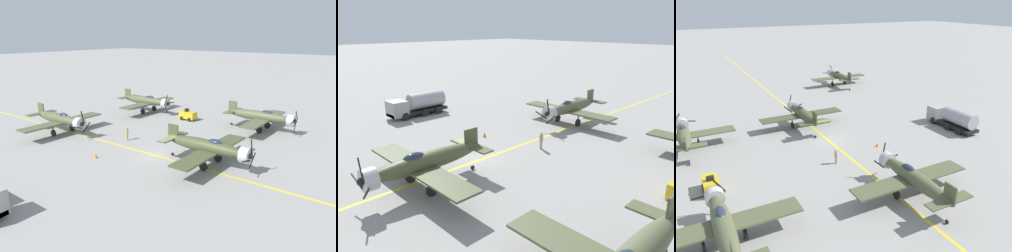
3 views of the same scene
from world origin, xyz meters
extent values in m
plane|color=gray|center=(0.00, 0.00, 0.00)|extent=(400.00, 400.00, 0.00)
cube|color=yellow|center=(0.00, 0.00, 0.00)|extent=(0.30, 160.00, 0.01)
ellipsoid|color=#454A2C|center=(-1.15, 4.95, 2.05)|extent=(1.50, 9.50, 1.42)
cylinder|color=#B7B7BC|center=(-1.15, 9.40, 2.05)|extent=(1.58, 0.90, 1.58)
ellipsoid|color=#232D3D|center=(-1.15, 6.09, 2.61)|extent=(0.80, 1.70, 0.76)
cube|color=#454A2C|center=(-1.15, 5.71, 1.71)|extent=(12.00, 2.10, 0.16)
cube|color=#454A2C|center=(-1.15, 0.86, 2.20)|extent=(4.40, 1.10, 0.12)
cube|color=#454A2C|center=(-1.15, 0.86, 2.85)|extent=(0.14, 1.30, 1.60)
sphere|color=black|center=(-1.15, 9.90, 2.05)|extent=(0.56, 0.56, 0.56)
cube|color=black|center=(-1.78, 9.90, 1.44)|extent=(1.35, 0.06, 1.32)
cube|color=black|center=(-0.31, 9.90, 1.81)|extent=(1.72, 0.06, 0.61)
cube|color=black|center=(-1.37, 9.90, 2.90)|extent=(0.57, 0.06, 1.73)
cylinder|color=black|center=(-2.65, 5.71, 1.08)|extent=(0.14, 0.14, 1.26)
cylinder|color=black|center=(-2.65, 5.71, 0.45)|extent=(0.22, 0.90, 0.90)
cylinder|color=black|center=(0.35, 5.71, 1.08)|extent=(0.14, 0.14, 1.26)
cylinder|color=black|center=(0.35, 5.71, 0.45)|extent=(0.22, 0.90, 0.90)
cylinder|color=black|center=(-1.15, 0.80, 0.18)|extent=(0.12, 0.36, 0.36)
ellipsoid|color=#525739|center=(-16.77, 4.41, 2.05)|extent=(1.50, 9.50, 1.42)
cylinder|color=#B7B7BC|center=(-16.77, 8.86, 2.05)|extent=(1.58, 0.90, 1.58)
ellipsoid|color=#232D3D|center=(-16.77, 5.55, 2.61)|extent=(0.80, 1.70, 0.76)
cube|color=#525739|center=(-16.77, 5.17, 1.71)|extent=(12.00, 2.10, 0.16)
cube|color=#525739|center=(-16.77, 0.32, 2.20)|extent=(4.40, 1.10, 0.12)
cube|color=#525739|center=(-16.77, 0.32, 2.85)|extent=(0.14, 1.30, 1.60)
sphere|color=black|center=(-16.77, 9.36, 2.05)|extent=(0.56, 0.56, 0.56)
cube|color=black|center=(-17.08, 9.36, 1.23)|extent=(0.75, 0.06, 1.69)
cube|color=black|center=(-15.90, 9.36, 2.19)|extent=(1.75, 0.06, 0.42)
cube|color=black|center=(-17.32, 9.36, 2.73)|extent=(1.22, 0.06, 1.44)
cylinder|color=black|center=(-18.27, 5.17, 1.08)|extent=(0.14, 0.14, 1.26)
cylinder|color=black|center=(-18.27, 5.17, 0.45)|extent=(0.22, 0.90, 0.90)
cylinder|color=black|center=(-15.27, 5.17, 1.08)|extent=(0.14, 0.14, 1.26)
cylinder|color=black|center=(-15.27, 5.17, 0.45)|extent=(0.22, 0.90, 0.90)
cylinder|color=black|center=(-16.77, 0.26, 0.18)|extent=(0.12, 0.36, 0.36)
ellipsoid|color=#515638|center=(-15.42, -15.66, 2.05)|extent=(1.50, 9.50, 1.42)
cylinder|color=#B7B7BC|center=(-15.42, -11.21, 2.05)|extent=(1.57, 0.90, 1.58)
ellipsoid|color=#232D3D|center=(-15.42, -14.52, 2.61)|extent=(0.80, 1.70, 0.76)
cube|color=#515638|center=(-15.42, -14.90, 1.71)|extent=(12.00, 2.10, 0.16)
cube|color=#515638|center=(-15.42, -19.75, 2.20)|extent=(4.40, 1.10, 0.12)
cube|color=#515638|center=(-15.42, -19.75, 2.85)|extent=(0.14, 1.30, 1.60)
sphere|color=black|center=(-15.42, -10.71, 2.05)|extent=(0.56, 0.56, 0.56)
cube|color=black|center=(-15.00, -10.71, 1.28)|extent=(0.95, 0.06, 1.61)
cube|color=black|center=(-14.95, -10.71, 2.79)|extent=(1.04, 0.06, 1.56)
cube|color=black|center=(-16.29, -10.71, 2.08)|extent=(1.75, 0.06, 0.20)
cylinder|color=black|center=(-16.92, -14.90, 1.08)|extent=(0.14, 0.14, 1.26)
cylinder|color=black|center=(-16.92, -14.90, 0.45)|extent=(0.22, 0.90, 0.90)
cylinder|color=black|center=(-13.92, -14.90, 1.08)|extent=(0.14, 0.14, 1.26)
cylinder|color=black|center=(-13.92, -14.90, 0.45)|extent=(0.22, 0.90, 0.90)
cylinder|color=black|center=(-15.42, -19.81, 0.18)|extent=(0.12, 0.36, 0.36)
ellipsoid|color=#515637|center=(1.17, -16.84, 2.05)|extent=(1.50, 9.50, 1.42)
cylinder|color=#B7B7BC|center=(1.17, -12.39, 2.05)|extent=(1.58, 0.90, 1.58)
ellipsoid|color=#232D3D|center=(1.17, -15.70, 2.61)|extent=(0.80, 1.70, 0.76)
cube|color=#515637|center=(1.17, -16.08, 1.71)|extent=(12.00, 2.10, 0.16)
cube|color=#515637|center=(1.17, -20.93, 2.20)|extent=(4.40, 1.10, 0.12)
cube|color=#515637|center=(1.17, -20.93, 2.85)|extent=(0.14, 1.30, 1.60)
sphere|color=black|center=(1.17, -11.89, 2.05)|extent=(0.56, 0.56, 0.56)
cube|color=black|center=(2.00, -11.89, 1.77)|extent=(1.70, 0.06, 0.69)
cube|color=black|center=(1.00, -11.89, 2.91)|extent=(0.49, 0.06, 1.74)
cube|color=black|center=(0.51, -11.89, 1.47)|extent=(1.40, 0.06, 1.26)
cylinder|color=black|center=(-0.33, -16.08, 1.08)|extent=(0.14, 0.14, 1.26)
cylinder|color=black|center=(-0.33, -16.08, 0.45)|extent=(0.22, 0.90, 0.90)
cylinder|color=black|center=(2.67, -16.08, 1.08)|extent=(0.14, 0.14, 1.26)
cylinder|color=black|center=(2.67, -16.08, 0.45)|extent=(0.22, 0.90, 0.90)
cylinder|color=black|center=(1.17, -20.99, 0.18)|extent=(0.12, 0.36, 0.36)
cylinder|color=black|center=(16.58, -2.49, 0.50)|extent=(0.30, 1.00, 1.00)
cube|color=gold|center=(-15.30, -6.61, 0.80)|extent=(1.40, 2.60, 1.10)
cube|color=black|center=(-15.30, -6.87, 1.57)|extent=(0.70, 0.36, 0.44)
cylinder|color=black|center=(-15.99, -5.90, 0.30)|extent=(0.20, 0.60, 0.60)
cylinder|color=black|center=(-14.62, -5.90, 0.30)|extent=(0.20, 0.60, 0.60)
cylinder|color=black|center=(-15.99, -7.33, 0.30)|extent=(0.20, 0.60, 0.60)
cylinder|color=black|center=(-14.62, -7.33, 0.30)|extent=(0.20, 0.60, 0.60)
cylinder|color=tan|center=(-2.06, -7.11, 0.40)|extent=(0.25, 0.25, 0.81)
cylinder|color=tan|center=(-2.06, -7.11, 1.14)|extent=(0.37, 0.37, 0.67)
sphere|color=tan|center=(-2.06, -7.11, 1.59)|extent=(0.22, 0.22, 0.22)
cone|color=orange|center=(4.57, -5.46, 0.28)|extent=(0.36, 0.36, 0.55)
camera|label=1|loc=(26.59, 21.19, 13.22)|focal=35.00mm
camera|label=2|loc=(-21.32, 16.54, 11.70)|focal=35.00mm
camera|label=3|loc=(-16.91, -36.71, 17.28)|focal=35.00mm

